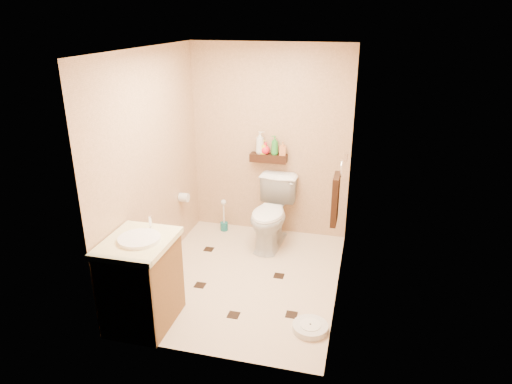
# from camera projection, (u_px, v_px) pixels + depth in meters

# --- Properties ---
(ground) EXTENTS (2.50, 2.50, 0.00)m
(ground) POSITION_uv_depth(u_px,v_px,m) (244.00, 278.00, 4.99)
(ground) COLOR beige
(ground) RESTS_ON ground
(wall_back) EXTENTS (2.00, 0.04, 2.40)m
(wall_back) POSITION_uv_depth(u_px,v_px,m) (270.00, 142.00, 5.68)
(wall_back) COLOR tan
(wall_back) RESTS_ON ground
(wall_front) EXTENTS (2.00, 0.04, 2.40)m
(wall_front) POSITION_uv_depth(u_px,v_px,m) (199.00, 227.00, 3.42)
(wall_front) COLOR tan
(wall_front) RESTS_ON ground
(wall_left) EXTENTS (0.04, 2.50, 2.40)m
(wall_left) POSITION_uv_depth(u_px,v_px,m) (151.00, 167.00, 4.78)
(wall_left) COLOR tan
(wall_left) RESTS_ON ground
(wall_right) EXTENTS (0.04, 2.50, 2.40)m
(wall_right) POSITION_uv_depth(u_px,v_px,m) (345.00, 183.00, 4.33)
(wall_right) COLOR tan
(wall_right) RESTS_ON ground
(ceiling) EXTENTS (2.00, 2.50, 0.02)m
(ceiling) POSITION_uv_depth(u_px,v_px,m) (242.00, 49.00, 4.12)
(ceiling) COLOR silver
(ceiling) RESTS_ON wall_back
(wall_shelf) EXTENTS (0.46, 0.14, 0.10)m
(wall_shelf) POSITION_uv_depth(u_px,v_px,m) (269.00, 158.00, 5.68)
(wall_shelf) COLOR black
(wall_shelf) RESTS_ON wall_back
(floor_accents) EXTENTS (1.32, 1.39, 0.01)m
(floor_accents) POSITION_uv_depth(u_px,v_px,m) (245.00, 279.00, 4.96)
(floor_accents) COLOR black
(floor_accents) RESTS_ON ground
(toilet) EXTENTS (0.52, 0.85, 0.84)m
(toilet) POSITION_uv_depth(u_px,v_px,m) (271.00, 214.00, 5.56)
(toilet) COLOR white
(toilet) RESTS_ON ground
(vanity) EXTENTS (0.57, 0.70, 0.99)m
(vanity) POSITION_uv_depth(u_px,v_px,m) (142.00, 281.00, 4.13)
(vanity) COLOR brown
(vanity) RESTS_ON ground
(bathroom_scale) EXTENTS (0.33, 0.33, 0.07)m
(bathroom_scale) POSITION_uv_depth(u_px,v_px,m) (310.00, 327.00, 4.15)
(bathroom_scale) COLOR silver
(bathroom_scale) RESTS_ON ground
(toilet_brush) EXTENTS (0.10, 0.10, 0.44)m
(toilet_brush) POSITION_uv_depth(u_px,v_px,m) (224.00, 220.00, 6.03)
(toilet_brush) COLOR #196465
(toilet_brush) RESTS_ON ground
(towel_ring) EXTENTS (0.12, 0.30, 0.76)m
(towel_ring) POSITION_uv_depth(u_px,v_px,m) (336.00, 197.00, 4.67)
(towel_ring) COLOR silver
(towel_ring) RESTS_ON wall_right
(toilet_paper) EXTENTS (0.12, 0.11, 0.12)m
(toilet_paper) POSITION_uv_depth(u_px,v_px,m) (184.00, 197.00, 5.57)
(toilet_paper) COLOR silver
(toilet_paper) RESTS_ON wall_left
(bottle_a) EXTENTS (0.12, 0.12, 0.28)m
(bottle_a) POSITION_uv_depth(u_px,v_px,m) (260.00, 143.00, 5.63)
(bottle_a) COLOR silver
(bottle_a) RESTS_ON wall_shelf
(bottle_b) EXTENTS (0.09, 0.09, 0.17)m
(bottle_b) POSITION_uv_depth(u_px,v_px,m) (263.00, 147.00, 5.64)
(bottle_b) COLOR yellow
(bottle_b) RESTS_ON wall_shelf
(bottle_c) EXTENTS (0.15, 0.15, 0.15)m
(bottle_c) POSITION_uv_depth(u_px,v_px,m) (265.00, 148.00, 5.64)
(bottle_c) COLOR red
(bottle_c) RESTS_ON wall_shelf
(bottle_d) EXTENTS (0.11, 0.11, 0.24)m
(bottle_d) POSITION_uv_depth(u_px,v_px,m) (275.00, 145.00, 5.60)
(bottle_d) COLOR #2C852F
(bottle_d) RESTS_ON wall_shelf
(bottle_e) EXTENTS (0.09, 0.09, 0.17)m
(bottle_e) POSITION_uv_depth(u_px,v_px,m) (283.00, 148.00, 5.59)
(bottle_e) COLOR #C97443
(bottle_e) RESTS_ON wall_shelf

